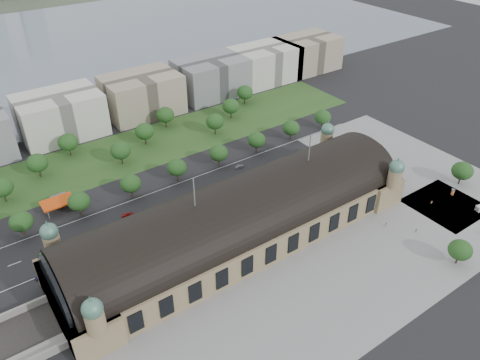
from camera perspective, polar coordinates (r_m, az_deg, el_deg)
ground at (r=194.56m, az=0.01°, el=-7.14°), size 900.00×900.00×0.00m
station at (r=188.02m, az=0.01°, el=-4.77°), size 150.00×48.40×44.30m
plaza_south at (r=176.02m, az=11.30°, el=-13.44°), size 190.00×48.00×0.12m
plaza_east at (r=256.79m, az=19.17°, el=1.93°), size 56.00×100.00×0.12m
road_slab at (r=213.22m, az=-10.34°, el=-3.59°), size 260.00×26.00×0.10m
grass_belt at (r=258.06m, az=-14.78°, el=2.92°), size 300.00×45.00×0.10m
petrol_station at (r=225.54m, az=-21.24°, el=-2.38°), size 14.00×13.00×5.05m
lake at (r=445.51m, az=-23.41°, el=14.40°), size 700.00×320.00×0.08m
office_3 at (r=283.73m, az=-21.05°, el=7.39°), size 45.00×32.00×24.00m
office_4 at (r=297.46m, az=-11.86°, el=10.15°), size 45.00×32.00×24.00m
office_5 at (r=318.54m, az=-3.55°, el=12.39°), size 45.00×32.00×24.00m
office_6 at (r=342.68m, az=3.02°, el=13.96°), size 45.00×32.00×24.00m
office_7 at (r=367.44m, az=8.14°, el=15.05°), size 45.00×32.00×24.00m
tree_row_2 at (r=211.12m, az=-25.12°, el=-4.60°), size 9.60×9.60×11.52m
tree_row_3 at (r=213.93m, az=-19.04°, el=-2.49°), size 9.60×9.60×11.52m
tree_row_4 at (r=219.34m, az=-13.20°, el=-0.43°), size 9.60×9.60×11.52m
tree_row_5 at (r=227.17m, az=-7.71°, el=1.51°), size 9.60×9.60×11.52m
tree_row_6 at (r=237.18m, az=-2.62°, el=3.30°), size 9.60×9.60×11.52m
tree_row_7 at (r=249.11m, az=2.03°, el=4.90°), size 9.60×9.60×11.52m
tree_row_8 at (r=262.69m, az=6.25°, el=6.32°), size 9.60×9.60×11.52m
tree_row_9 at (r=277.69m, az=10.05°, el=7.57°), size 9.60×9.60×11.52m
tree_belt_3 at (r=236.03m, az=-27.08°, el=-0.77°), size 10.40×10.40×12.48m
tree_belt_4 at (r=248.09m, az=-23.48°, el=1.92°), size 10.40×10.40×12.48m
tree_belt_5 at (r=261.53m, az=-20.23°, el=4.34°), size 10.40×10.40×12.48m
tree_belt_6 at (r=245.58m, az=-14.37°, el=3.50°), size 10.40×10.40×12.48m
tree_belt_7 at (r=261.37m, az=-11.58°, el=5.82°), size 10.40×10.40×12.48m
tree_belt_8 at (r=278.08m, az=-9.10°, el=7.85°), size 10.40×10.40×12.48m
tree_belt_9 at (r=267.22m, az=-3.07°, el=7.13°), size 10.40×10.40×12.48m
tree_belt_10 at (r=285.61m, az=-1.13°, el=8.99°), size 10.40×10.40×12.48m
tree_belt_11 at (r=304.56m, az=0.59°, el=10.62°), size 10.40×10.40×12.48m
tree_plaza_ne at (r=246.62m, az=25.49°, el=1.02°), size 10.00×10.00×11.69m
tree_plaza_s at (r=197.72m, az=25.27°, el=-7.72°), size 9.00×9.00×10.64m
traffic_car_2 at (r=200.86m, az=-19.97°, el=-7.82°), size 5.16×2.47×1.42m
traffic_car_3 at (r=211.58m, az=-13.54°, el=-4.13°), size 5.25×2.36×1.50m
traffic_car_4 at (r=222.02m, az=-0.79°, el=-1.04°), size 4.65×1.92×1.58m
traffic_car_5 at (r=238.43m, az=-0.07°, el=1.65°), size 4.73×1.75×1.55m
traffic_car_6 at (r=249.24m, az=8.61°, el=2.78°), size 5.91×3.11×1.59m
parked_car_0 at (r=193.67m, az=-20.89°, el=-9.88°), size 3.99×3.66×1.33m
parked_car_1 at (r=194.83m, az=-18.07°, el=-8.87°), size 5.45×4.43×1.38m
parked_car_2 at (r=193.02m, az=-23.15°, el=-10.67°), size 5.15×3.78×1.39m
parked_car_3 at (r=191.09m, az=-19.68°, el=-10.21°), size 4.80×4.32×1.58m
parked_car_4 at (r=193.91m, az=-14.62°, el=-8.37°), size 4.51×4.05×1.49m
parked_car_5 at (r=203.72m, az=-8.43°, el=-5.16°), size 5.20×4.10×1.31m
parked_car_6 at (r=197.98m, az=-10.28°, el=-6.70°), size 5.05×3.90×1.36m
bus_west at (r=209.87m, az=-7.57°, el=-3.46°), size 10.87×2.83×3.01m
bus_mid at (r=209.04m, az=-6.22°, el=-3.44°), size 12.63×3.60×3.48m
bus_east at (r=224.72m, az=1.81°, el=-0.32°), size 11.79×3.63×3.23m
advertising_column at (r=239.82m, az=24.51°, el=-1.33°), size 1.62×1.62×3.08m
pedestrian_0 at (r=209.47m, az=17.39°, el=-5.22°), size 1.04×0.80×1.88m
pedestrian_1 at (r=210.83m, az=20.68°, el=-5.75°), size 0.55×0.66×1.54m
pedestrian_5 at (r=230.40m, az=22.33°, el=-2.49°), size 0.84×0.91×1.63m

